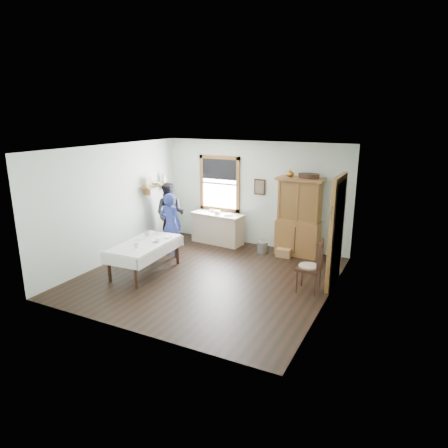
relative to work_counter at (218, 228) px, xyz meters
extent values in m
cube|color=black|center=(0.90, -2.14, -0.40)|extent=(5.00, 5.00, 0.01)
cube|color=silver|center=(0.90, -2.14, 2.29)|extent=(5.00, 5.00, 0.01)
cube|color=silver|center=(0.90, 0.36, 0.94)|extent=(5.00, 0.01, 2.70)
cube|color=silver|center=(0.90, -4.64, 0.94)|extent=(5.00, 0.01, 2.70)
cube|color=silver|center=(-1.60, -2.14, 0.94)|extent=(0.01, 5.00, 2.70)
cube|color=silver|center=(3.40, -2.14, 0.94)|extent=(0.01, 5.00, 2.70)
cube|color=white|center=(-0.10, 0.34, 1.14)|extent=(1.00, 0.02, 1.30)
cube|color=#965D2E|center=(-0.10, 0.32, 1.84)|extent=(1.18, 0.06, 0.09)
cube|color=#965D2E|center=(-0.10, 0.32, 0.45)|extent=(1.18, 0.06, 0.09)
cube|color=#965D2E|center=(-0.65, 0.32, 1.14)|extent=(0.09, 0.06, 1.48)
cube|color=#965D2E|center=(0.44, 0.32, 1.14)|extent=(0.09, 0.06, 1.48)
cube|color=black|center=(-0.10, 0.30, 1.53)|extent=(0.98, 0.03, 0.53)
cube|color=#43372F|center=(3.37, -1.29, 0.64)|extent=(0.03, 0.90, 2.10)
cube|color=#965D2E|center=(3.34, -1.80, 0.64)|extent=(0.08, 0.12, 2.10)
cube|color=#965D2E|center=(3.34, -0.78, 0.64)|extent=(0.08, 0.12, 2.10)
cube|color=#965D2E|center=(3.34, -1.29, 1.75)|extent=(0.08, 1.14, 0.12)
cube|color=#965D2E|center=(-1.47, -0.64, 1.14)|extent=(0.24, 1.00, 0.04)
cube|color=#965D2E|center=(-1.47, -1.04, 1.04)|extent=(0.22, 0.03, 0.18)
cube|color=#965D2E|center=(-1.47, -0.24, 1.04)|extent=(0.22, 0.03, 0.18)
cube|color=tan|center=(-1.47, -0.94, 1.27)|extent=(0.03, 0.22, 0.24)
cylinder|color=silver|center=(-1.47, -0.29, 1.27)|extent=(0.12, 0.12, 0.22)
cube|color=#341C12|center=(1.05, 0.32, 1.14)|extent=(0.30, 0.04, 0.40)
torus|color=black|center=(3.35, -1.84, 1.31)|extent=(0.01, 0.27, 0.27)
cube|color=tan|center=(0.00, 0.00, 0.00)|extent=(1.46, 0.66, 0.81)
cube|color=#965D2E|center=(2.18, 0.06, 0.55)|extent=(1.12, 0.54, 1.90)
cube|color=white|center=(-0.43, -2.55, -0.06)|extent=(1.00, 1.76, 0.68)
cube|color=#341C12|center=(2.99, -1.90, 0.13)|extent=(0.49, 0.49, 1.06)
cube|color=#94979B|center=(1.36, -0.19, -0.26)|extent=(0.34, 0.34, 0.28)
cube|color=#B08150|center=(1.94, -0.24, -0.30)|extent=(0.36, 0.26, 0.21)
imported|color=navy|center=(-0.54, -1.40, 0.31)|extent=(0.54, 0.36, 1.44)
imported|color=black|center=(-1.08, -0.61, 0.35)|extent=(0.85, 0.72, 1.51)
imported|color=silver|center=(-0.73, -2.08, 0.33)|extent=(0.17, 0.17, 0.10)
imported|color=silver|center=(-0.36, -2.91, 0.33)|extent=(0.13, 0.13, 0.10)
imported|color=silver|center=(-0.23, -2.39, 0.30)|extent=(0.28, 0.28, 0.05)
imported|color=brown|center=(0.24, -0.07, 0.42)|extent=(0.27, 0.29, 0.02)
imported|color=silver|center=(-0.19, 0.11, 0.43)|extent=(0.23, 0.23, 0.06)
imported|color=silver|center=(-1.47, -0.59, 1.19)|extent=(0.22, 0.22, 0.05)
camera|label=1|loc=(4.76, -9.05, 2.94)|focal=32.00mm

